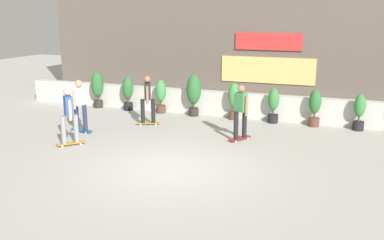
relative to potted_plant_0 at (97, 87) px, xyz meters
name	(u,v)px	position (x,y,z in m)	size (l,w,h in m)	color
ground_plane	(170,169)	(5.65, -5.55, -0.84)	(48.00, 48.00, 0.00)	#B2AFA8
planter_wall	(235,105)	(5.65, 0.45, -0.39)	(18.00, 0.40, 0.90)	beige
building_backdrop	(261,25)	(5.65, 4.45, 2.41)	(20.00, 2.08, 6.50)	#60564C
potted_plant_0	(97,87)	(0.00, 0.00, 0.00)	(0.49, 0.49, 1.45)	#2D2823
potted_plant_1	(128,91)	(1.39, 0.00, -0.09)	(0.43, 0.43, 1.33)	black
potted_plant_2	(161,95)	(2.82, 0.00, -0.13)	(0.41, 0.41, 1.29)	brown
potted_plant_3	(194,92)	(4.17, 0.00, 0.07)	(0.54, 0.54, 1.56)	#2D2823
potted_plant_4	(234,99)	(5.72, 0.00, -0.09)	(0.43, 0.43, 1.33)	brown
potted_plant_5	(273,104)	(7.14, 0.00, -0.17)	(0.38, 0.38, 1.23)	black
potted_plant_6	(315,106)	(8.53, 0.00, -0.14)	(0.40, 0.40, 1.27)	brown
potted_plant_7	(359,111)	(9.94, 0.00, -0.20)	(0.37, 0.37, 1.20)	black
skater_mid_plaza	(148,98)	(3.18, -1.83, 0.10)	(0.81, 0.52, 1.70)	#BF8C26
skater_foreground	(69,114)	(2.15, -4.78, 0.10)	(0.69, 0.73, 1.70)	#BF8C26
skater_far_right	(80,104)	(1.58, -3.43, 0.10)	(0.82, 0.55, 1.70)	#266699
skater_far_left	(241,110)	(6.61, -2.52, 0.10)	(0.57, 0.79, 1.70)	maroon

